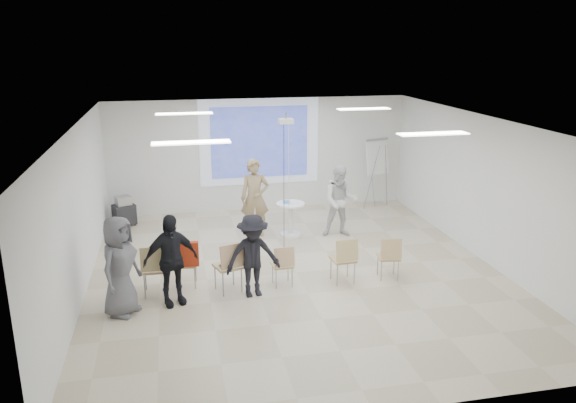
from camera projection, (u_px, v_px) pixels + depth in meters
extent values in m
cube|color=beige|center=(296.00, 275.00, 11.24)|extent=(8.00, 9.00, 0.10)
cube|color=white|center=(297.00, 120.00, 10.37)|extent=(8.00, 9.00, 0.10)
cube|color=silver|center=(259.00, 154.00, 15.08)|extent=(8.00, 0.10, 3.00)
cube|color=silver|center=(75.00, 213.00, 10.01)|extent=(0.10, 9.00, 3.00)
cube|color=silver|center=(487.00, 189.00, 11.61)|extent=(0.10, 9.00, 3.00)
cube|color=silver|center=(260.00, 142.00, 14.92)|extent=(3.20, 0.01, 2.30)
cube|color=#3446B2|center=(260.00, 142.00, 14.91)|extent=(2.60, 0.01, 1.90)
cylinder|color=white|center=(290.00, 234.00, 13.33)|extent=(0.55, 0.55, 0.06)
cylinder|color=white|center=(290.00, 220.00, 13.23)|extent=(0.15, 0.15, 0.72)
cylinder|color=white|center=(290.00, 204.00, 13.12)|extent=(0.74, 0.74, 0.04)
cube|color=white|center=(293.00, 203.00, 13.08)|extent=(0.23, 0.17, 0.01)
cube|color=teal|center=(286.00, 202.00, 13.16)|extent=(0.18, 0.24, 0.02)
imported|color=#9C845F|center=(255.00, 193.00, 13.07)|extent=(0.80, 0.58, 2.08)
imported|color=white|center=(341.00, 197.00, 13.07)|extent=(1.04, 0.90, 1.88)
cube|color=white|center=(260.00, 176.00, 13.25)|extent=(0.06, 0.14, 0.04)
cube|color=white|center=(331.00, 182.00, 13.18)|extent=(0.07, 0.13, 0.04)
cube|color=tan|center=(155.00, 269.00, 10.16)|extent=(0.46, 0.46, 0.04)
cube|color=tan|center=(153.00, 259.00, 9.88)|extent=(0.46, 0.10, 0.43)
cylinder|color=gray|center=(145.00, 286.00, 10.03)|extent=(0.02, 0.02, 0.48)
cylinder|color=gray|center=(166.00, 285.00, 10.09)|extent=(0.02, 0.02, 0.48)
cylinder|color=gray|center=(146.00, 278.00, 10.37)|extent=(0.02, 0.02, 0.48)
cylinder|color=gray|center=(166.00, 277.00, 10.44)|extent=(0.02, 0.02, 0.48)
cube|color=tan|center=(186.00, 264.00, 10.51)|extent=(0.45, 0.45, 0.04)
cube|color=tan|center=(184.00, 255.00, 10.25)|extent=(0.42, 0.12, 0.40)
cylinder|color=gray|center=(177.00, 279.00, 10.39)|extent=(0.02, 0.02, 0.43)
cylinder|color=gray|center=(195.00, 278.00, 10.43)|extent=(0.02, 0.02, 0.43)
cylinder|color=#95979D|center=(178.00, 272.00, 10.72)|extent=(0.02, 0.02, 0.43)
cylinder|color=gray|center=(196.00, 271.00, 10.75)|extent=(0.02, 0.02, 0.43)
cube|color=tan|center=(228.00, 266.00, 10.29)|extent=(0.57, 0.57, 0.04)
cube|color=tan|center=(232.00, 256.00, 10.03)|extent=(0.46, 0.23, 0.43)
cylinder|color=gray|center=(223.00, 284.00, 10.11)|extent=(0.03, 0.03, 0.48)
cylinder|color=#94979C|center=(242.00, 280.00, 10.29)|extent=(0.03, 0.03, 0.48)
cylinder|color=gray|center=(215.00, 277.00, 10.42)|extent=(0.03, 0.03, 0.48)
cylinder|color=gray|center=(233.00, 273.00, 10.60)|extent=(0.03, 0.03, 0.48)
cube|color=#CEB777|center=(282.00, 265.00, 10.55)|extent=(0.40, 0.40, 0.04)
cube|color=tan|center=(284.00, 257.00, 10.32)|extent=(0.38, 0.09, 0.36)
cylinder|color=gray|center=(276.00, 279.00, 10.43)|extent=(0.02, 0.02, 0.40)
cylinder|color=gray|center=(292.00, 277.00, 10.50)|extent=(0.02, 0.02, 0.40)
cylinder|color=#94979C|center=(272.00, 273.00, 10.71)|extent=(0.02, 0.02, 0.40)
cylinder|color=gray|center=(288.00, 271.00, 10.79)|extent=(0.02, 0.02, 0.40)
cube|color=tan|center=(343.00, 259.00, 10.68)|extent=(0.46, 0.46, 0.04)
cube|color=tan|center=(347.00, 251.00, 10.42)|extent=(0.43, 0.12, 0.41)
cylinder|color=gray|center=(337.00, 275.00, 10.54)|extent=(0.02, 0.02, 0.45)
cylinder|color=gray|center=(354.00, 273.00, 10.63)|extent=(0.02, 0.02, 0.45)
cylinder|color=gray|center=(331.00, 268.00, 10.86)|extent=(0.02, 0.02, 0.45)
cylinder|color=gray|center=(348.00, 266.00, 10.95)|extent=(0.02, 0.02, 0.45)
cube|color=tan|center=(388.00, 257.00, 10.86)|extent=(0.46, 0.46, 0.04)
cube|color=tan|center=(391.00, 249.00, 10.61)|extent=(0.41, 0.14, 0.38)
cylinder|color=gray|center=(381.00, 271.00, 10.76)|extent=(0.02, 0.02, 0.42)
cylinder|color=#93979B|center=(398.00, 271.00, 10.78)|extent=(0.02, 0.02, 0.42)
cylinder|color=gray|center=(378.00, 265.00, 11.07)|extent=(0.02, 0.02, 0.42)
cylinder|color=#92959A|center=(394.00, 264.00, 11.09)|extent=(0.02, 0.02, 0.42)
cube|color=#AF2F15|center=(185.00, 254.00, 10.22)|extent=(0.49, 0.16, 0.46)
imported|color=black|center=(228.00, 264.00, 10.29)|extent=(0.42, 0.36, 0.03)
imported|color=black|center=(170.00, 254.00, 9.66)|extent=(1.25, 0.97, 1.88)
imported|color=black|center=(253.00, 251.00, 9.99)|extent=(1.20, 0.76, 1.74)
imported|color=slate|center=(119.00, 260.00, 9.29)|extent=(1.02, 1.13, 1.93)
cylinder|color=#92949B|center=(372.00, 178.00, 15.09)|extent=(0.38, 0.12, 1.76)
cylinder|color=gray|center=(386.00, 176.00, 15.32)|extent=(0.27, 0.30, 1.76)
cylinder|color=#96989E|center=(372.00, 174.00, 15.47)|extent=(0.14, 0.38, 1.76)
cube|color=white|center=(377.00, 156.00, 15.15)|extent=(0.72, 0.40, 0.98)
cube|color=gray|center=(377.00, 140.00, 15.06)|extent=(0.70, 0.27, 0.07)
cube|color=black|center=(124.00, 214.00, 13.98)|extent=(0.62, 0.57, 0.50)
cube|color=#95989D|center=(123.00, 201.00, 13.88)|extent=(0.44, 0.42, 0.22)
cylinder|color=black|center=(119.00, 227.00, 13.83)|extent=(0.08, 0.08, 0.06)
cylinder|color=black|center=(135.00, 224.00, 14.05)|extent=(0.08, 0.08, 0.06)
cylinder|color=black|center=(115.00, 224.00, 14.06)|extent=(0.08, 0.08, 0.06)
cylinder|color=black|center=(131.00, 221.00, 14.28)|extent=(0.08, 0.08, 0.06)
cube|color=white|center=(286.00, 121.00, 11.87)|extent=(0.30, 0.25, 0.10)
cylinder|color=gray|center=(286.00, 116.00, 11.84)|extent=(0.04, 0.04, 0.14)
cylinder|color=black|center=(284.00, 188.00, 12.18)|extent=(0.01, 0.01, 2.77)
cylinder|color=white|center=(289.00, 188.00, 12.18)|extent=(0.01, 0.01, 2.77)
cube|color=white|center=(184.00, 114.00, 11.88)|extent=(1.20, 0.30, 0.02)
cube|color=white|center=(364.00, 109.00, 12.67)|extent=(1.20, 0.30, 0.02)
cube|color=white|center=(191.00, 142.00, 8.59)|extent=(1.20, 0.30, 0.02)
cube|color=white|center=(433.00, 134.00, 9.38)|extent=(1.20, 0.30, 0.02)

